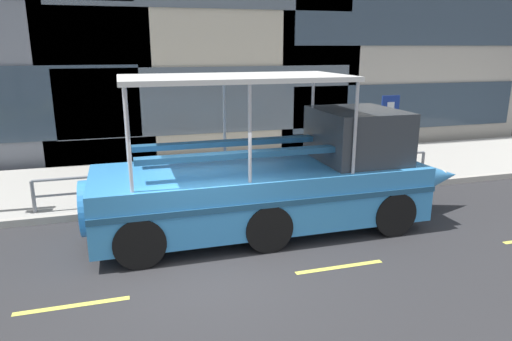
% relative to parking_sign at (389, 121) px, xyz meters
% --- Properties ---
extents(ground_plane, '(120.00, 120.00, 0.00)m').
position_rel_parking_sign_xyz_m(ground_plane, '(-6.48, -4.09, -1.87)').
color(ground_plane, '#2B2B2D').
extents(sidewalk, '(32.00, 4.80, 0.18)m').
position_rel_parking_sign_xyz_m(sidewalk, '(-6.48, 1.51, -1.78)').
color(sidewalk, '#A8A59E').
rests_on(sidewalk, ground_plane).
extents(curb_edge, '(32.00, 0.18, 0.18)m').
position_rel_parking_sign_xyz_m(curb_edge, '(-6.48, -0.98, -1.78)').
color(curb_edge, '#B2ADA3').
rests_on(curb_edge, ground_plane).
extents(lane_centreline, '(25.80, 0.12, 0.01)m').
position_rel_parking_sign_xyz_m(lane_centreline, '(-6.48, -5.04, -1.86)').
color(lane_centreline, '#DBD64C').
rests_on(lane_centreline, ground_plane).
extents(curb_guardrail, '(11.04, 0.09, 0.83)m').
position_rel_parking_sign_xyz_m(curb_guardrail, '(-4.59, -0.64, -1.13)').
color(curb_guardrail, gray).
rests_on(curb_guardrail, sidewalk).
extents(parking_sign, '(0.60, 0.12, 2.48)m').
position_rel_parking_sign_xyz_m(parking_sign, '(0.00, 0.00, 0.00)').
color(parking_sign, '#4C4F54').
rests_on(parking_sign, sidewalk).
extents(duck_tour_boat, '(9.15, 2.61, 3.51)m').
position_rel_parking_sign_xyz_m(duck_tour_boat, '(-4.43, -2.77, -0.73)').
color(duck_tour_boat, '#388CD1').
rests_on(duck_tour_boat, ground_plane).
extents(pedestrian_near_bow, '(0.26, 0.43, 1.56)m').
position_rel_parking_sign_xyz_m(pedestrian_near_bow, '(-1.34, 0.55, -0.75)').
color(pedestrian_near_bow, black).
rests_on(pedestrian_near_bow, sidewalk).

